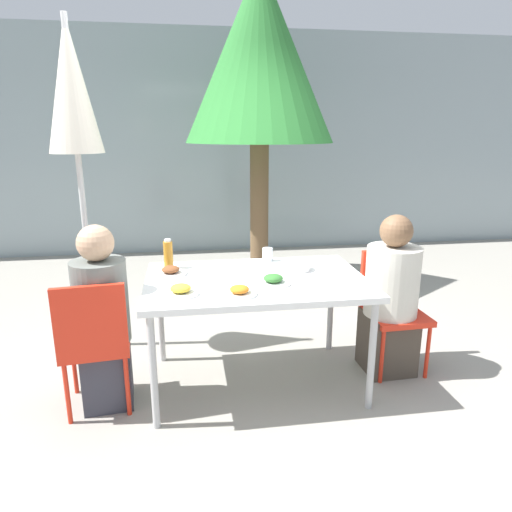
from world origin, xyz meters
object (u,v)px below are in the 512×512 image
closed_umbrella (73,102)px  tree_behind_left (260,57)px  chair_left (94,337)px  salad_bowl (296,266)px  bottle (168,254)px  person_left (103,322)px  person_right (391,300)px  drinking_cup (268,254)px  chair_right (391,301)px

closed_umbrella → tree_behind_left: bearing=40.6°
chair_left → salad_bowl: size_ratio=4.37×
chair_left → bottle: bearing=43.0°
person_left → bottle: (0.39, 0.42, 0.30)m
person_right → person_left: bearing=2.0°
chair_left → drinking_cup: bearing=20.8°
salad_bowl → tree_behind_left: 2.52m
drinking_cup → salad_bowl: 0.30m
person_left → tree_behind_left: bearing=52.7°
salad_bowl → person_right: bearing=-9.0°
closed_umbrella → tree_behind_left: 2.10m
bottle → salad_bowl: bottle is taller
drinking_cup → person_right: bearing=-23.8°
person_left → bottle: 0.65m
person_right → bottle: bearing=-12.4°
person_right → salad_bowl: bearing=-11.1°
closed_umbrella → salad_bowl: bearing=-22.0°
person_right → tree_behind_left: tree_behind_left is taller
person_right → salad_bowl: 0.71m
chair_left → person_right: (1.97, 0.22, 0.04)m
chair_right → person_right: 0.10m
person_right → closed_umbrella: bearing=-20.3°
closed_umbrella → salad_bowl: 1.95m
chair_left → closed_umbrella: 1.68m
chair_right → person_right: (-0.05, -0.08, 0.04)m
drinking_cup → tree_behind_left: bearing=83.0°
drinking_cup → tree_behind_left: size_ratio=0.03×
chair_left → person_right: person_right is taller
closed_umbrella → salad_bowl: closed_umbrella is taller
drinking_cup → person_left: bearing=-155.8°
person_left → drinking_cup: (1.11, 0.50, 0.25)m
bottle → person_left: bearing=-133.3°
chair_left → person_left: size_ratio=0.74×
chair_right → person_right: bearing=58.1°
person_right → tree_behind_left: 2.83m
bottle → tree_behind_left: 2.51m
person_left → closed_umbrella: size_ratio=0.47×
person_left → chair_right: (1.97, 0.22, -0.06)m
chair_right → salad_bowl: chair_right is taller
drinking_cup → chair_right: bearing=-17.9°
person_left → chair_right: 1.99m
chair_left → drinking_cup: (1.15, 0.58, 0.31)m
chair_right → drinking_cup: bearing=-20.0°
chair_right → closed_umbrella: bearing=-18.0°
chair_right → tree_behind_left: tree_behind_left is taller
person_left → tree_behind_left: (1.31, 2.17, 1.85)m
bottle → closed_umbrella: bearing=145.5°
chair_left → closed_umbrella: (-0.19, 0.93, 1.39)m
chair_left → chair_right: same height
person_left → chair_left: bearing=-121.9°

